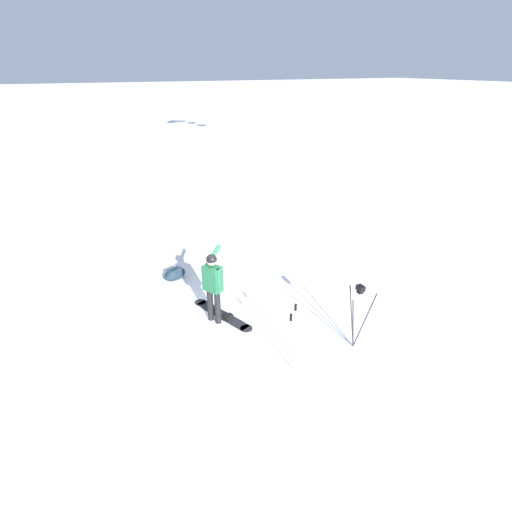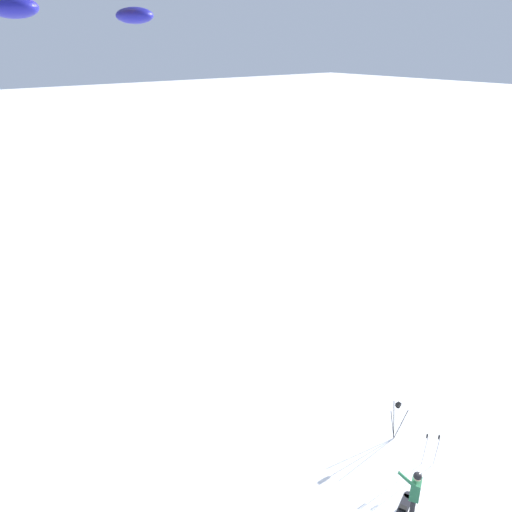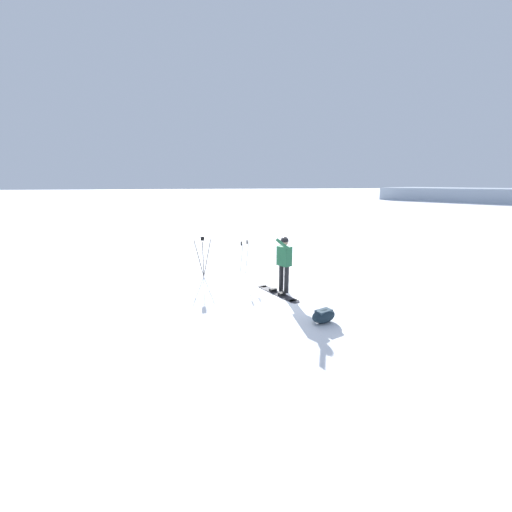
% 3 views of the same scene
% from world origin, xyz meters
% --- Properties ---
extents(ground_plane, '(300.00, 300.00, 0.00)m').
position_xyz_m(ground_plane, '(0.00, 0.00, 0.00)').
color(ground_plane, white).
extents(snowboarder, '(0.59, 0.68, 1.72)m').
position_xyz_m(snowboarder, '(-0.18, 0.42, 1.03)').
color(snowboarder, black).
rests_on(snowboarder, ground_plane).
extents(camera_tripod, '(0.61, 0.52, 1.46)m').
position_xyz_m(camera_tripod, '(2.08, -1.73, 1.03)').
color(camera_tripod, '#262628').
rests_on(camera_tripod, ground_plane).
extents(ski_poles, '(0.39, 0.36, 1.25)m').
position_xyz_m(ski_poles, '(0.65, -1.59, 0.82)').
color(ski_poles, gray).
rests_on(ski_poles, ground_plane).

